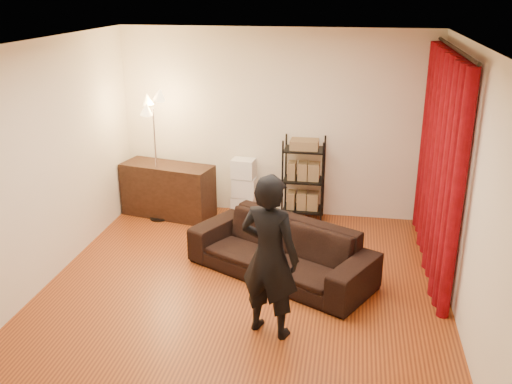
% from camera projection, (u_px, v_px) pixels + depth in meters
% --- Properties ---
extents(floor, '(5.00, 5.00, 0.00)m').
position_uv_depth(floor, '(243.00, 293.00, 6.34)').
color(floor, '#994515').
rests_on(floor, ground).
extents(ceiling, '(5.00, 5.00, 0.00)m').
position_uv_depth(ceiling, '(240.00, 44.00, 5.42)').
color(ceiling, white).
rests_on(ceiling, ground).
extents(wall_back, '(5.00, 0.00, 5.00)m').
position_uv_depth(wall_back, '(275.00, 124.00, 8.19)').
color(wall_back, '#EDE1C5').
rests_on(wall_back, ground).
extents(wall_front, '(5.00, 0.00, 5.00)m').
position_uv_depth(wall_front, '(164.00, 304.00, 3.56)').
color(wall_front, '#EDE1C5').
rests_on(wall_front, ground).
extents(wall_left, '(0.00, 5.00, 5.00)m').
position_uv_depth(wall_left, '(40.00, 167.00, 6.24)').
color(wall_left, '#EDE1C5').
rests_on(wall_left, ground).
extents(wall_right, '(0.00, 5.00, 5.00)m').
position_uv_depth(wall_right, '(469.00, 191.00, 5.52)').
color(wall_right, '#EDE1C5').
rests_on(wall_right, ground).
extents(curtain_rod, '(0.04, 2.65, 0.04)m').
position_uv_depth(curtain_rod, '(456.00, 49.00, 6.15)').
color(curtain_rod, black).
rests_on(curtain_rod, wall_right).
extents(curtain, '(0.22, 2.65, 2.55)m').
position_uv_depth(curtain, '(440.00, 164.00, 6.60)').
color(curtain, maroon).
rests_on(curtain, ground).
extents(sofa, '(2.35, 1.79, 0.64)m').
position_uv_depth(sofa, '(280.00, 250.00, 6.64)').
color(sofa, black).
rests_on(sofa, ground).
extents(person, '(0.69, 0.56, 1.64)m').
position_uv_depth(person, '(270.00, 257.00, 5.37)').
color(person, black).
rests_on(person, ground).
extents(media_cabinet, '(1.41, 0.77, 0.78)m').
position_uv_depth(media_cabinet, '(168.00, 190.00, 8.38)').
color(media_cabinet, '#311C11').
rests_on(media_cabinet, ground).
extents(storage_boxes, '(0.36, 0.30, 0.86)m').
position_uv_depth(storage_boxes, '(244.00, 187.00, 8.40)').
color(storage_boxes, silver).
rests_on(storage_boxes, ground).
extents(wire_shelf, '(0.59, 0.44, 1.23)m').
position_uv_depth(wire_shelf, '(303.00, 180.00, 8.13)').
color(wire_shelf, black).
rests_on(wire_shelf, ground).
extents(floor_lamp, '(0.42, 0.42, 1.83)m').
position_uv_depth(floor_lamp, '(156.00, 159.00, 8.06)').
color(floor_lamp, silver).
rests_on(floor_lamp, ground).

